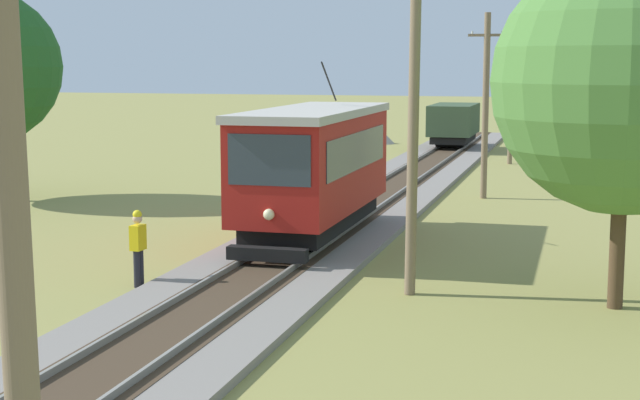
{
  "coord_description": "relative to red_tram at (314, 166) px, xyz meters",
  "views": [
    {
      "loc": [
        7.36,
        -7.48,
        5.17
      ],
      "look_at": [
        0.4,
        17.76,
        1.37
      ],
      "focal_mm": 54.45,
      "sensor_mm": 36.0,
      "label": 1
    }
  ],
  "objects": [
    {
      "name": "utility_pole_mid",
      "position": [
        3.69,
        10.39,
        1.34
      ],
      "size": [
        1.4,
        0.3,
        6.88
      ],
      "color": "#7A664C",
      "rests_on": "ground"
    },
    {
      "name": "utility_pole_distant",
      "position": [
        3.69,
        34.38,
        2.1
      ],
      "size": [
        1.4,
        0.25,
        8.39
      ],
      "color": "#7A664C",
      "rests_on": "ground"
    },
    {
      "name": "red_tram",
      "position": [
        0.0,
        0.0,
        0.0
      ],
      "size": [
        2.6,
        8.54,
        4.79
      ],
      "color": "maroon",
      "rests_on": "rail_right"
    },
    {
      "name": "utility_pole_far",
      "position": [
        3.69,
        22.87,
        1.21
      ],
      "size": [
        1.4,
        0.24,
        6.61
      ],
      "color": "#7A664C",
      "rests_on": "ground"
    },
    {
      "name": "tree_right_near",
      "position": [
        8.06,
        -5.3,
        2.52
      ],
      "size": [
        5.44,
        5.44,
        7.44
      ],
      "color": "#4C3823",
      "rests_on": "ground"
    },
    {
      "name": "gravel_pile",
      "position": [
        -5.35,
        32.75,
        -1.56
      ],
      "size": [
        2.51,
        2.51,
        1.26
      ],
      "primitive_type": "cone",
      "color": "#9E998E",
      "rests_on": "ground"
    },
    {
      "name": "utility_pole_foreground",
      "position": [
        3.69,
        -20.48,
        1.91
      ],
      "size": [
        1.4,
        0.41,
        8.02
      ],
      "color": "#7A664C",
      "rests_on": "ground"
    },
    {
      "name": "freight_car",
      "position": [
        -0.0,
        29.46,
        -0.64
      ],
      "size": [
        2.4,
        5.2,
        2.31
      ],
      "color": "#384C33",
      "rests_on": "rail_right"
    },
    {
      "name": "utility_pole_near_tram",
      "position": [
        3.69,
        -5.08,
        1.97
      ],
      "size": [
        1.4,
        0.61,
        8.13
      ],
      "color": "#7A664C",
      "rests_on": "ground"
    },
    {
      "name": "track_worker",
      "position": [
        -2.43,
        -6.2,
        -1.21
      ],
      "size": [
        0.27,
        0.4,
        1.78
      ],
      "rotation": [
        0.0,
        0.0,
        -0.08
      ],
      "color": "black",
      "rests_on": "ground"
    }
  ]
}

